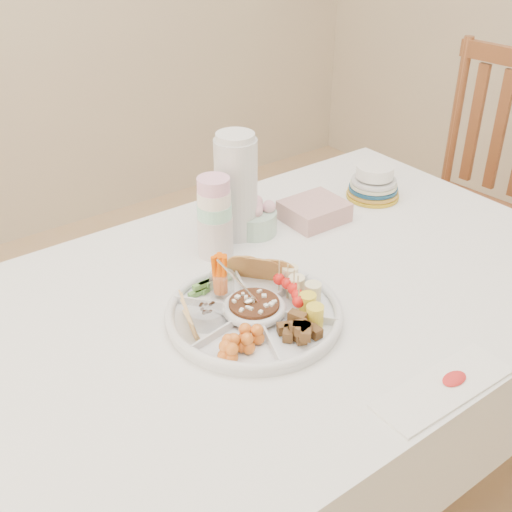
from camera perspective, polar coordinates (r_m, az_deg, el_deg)
floor at (r=2.05m, az=2.53°, el=-20.38°), size 4.00×4.00×0.00m
dining_table at (r=1.77m, az=2.82°, el=-12.74°), size 1.52×1.02×0.76m
chair at (r=2.50m, az=17.71°, el=4.54°), size 0.49×0.49×1.08m
party_tray at (r=1.40m, az=-0.17°, el=-4.89°), size 0.44×0.44×0.04m
bean_dip at (r=1.39m, az=-0.17°, el=-4.64°), size 0.13×0.13×0.04m
tortillas at (r=1.49m, az=1.01°, el=-1.34°), size 0.12×0.12×0.06m
carrot_cucumber at (r=1.45m, az=-3.89°, el=-1.46°), size 0.13×0.13×0.10m
pita_raisins at (r=1.36m, az=-5.45°, el=-5.05°), size 0.13×0.13×0.06m
cherries at (r=1.29m, az=-1.54°, el=-7.72°), size 0.14×0.14×0.05m
granola_chunks at (r=1.32m, az=3.95°, el=-6.70°), size 0.11×0.11×0.04m
banana_tomato at (r=1.41m, az=4.91°, el=-2.79°), size 0.14×0.14×0.10m
cup_stack at (r=1.58m, az=-3.72°, el=4.04°), size 0.10×0.10×0.25m
thermos at (r=1.67m, az=-1.79°, el=6.35°), size 0.14×0.14×0.29m
flower_bowl at (r=1.72m, az=-0.15°, el=3.48°), size 0.14×0.14×0.09m
napkin_stack at (r=1.80m, az=5.20°, el=3.99°), size 0.17×0.14×0.05m
plate_stack at (r=1.94m, az=10.43°, el=6.50°), size 0.19×0.19×0.10m
placemat at (r=1.29m, az=16.34°, el=-11.16°), size 0.31×0.11×0.01m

